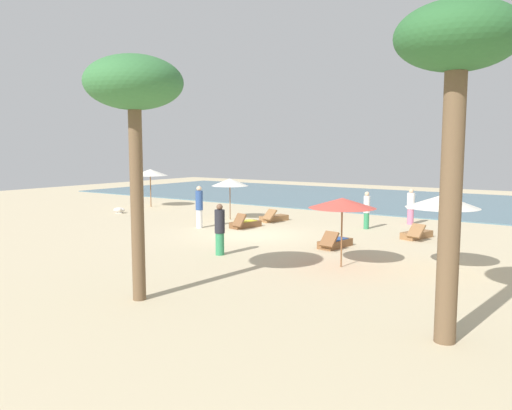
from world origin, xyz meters
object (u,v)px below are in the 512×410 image
umbrella_3 (230,182)px  lounger_1 (274,218)px  person_2 (367,210)px  palm_2 (134,91)px  umbrella_1 (443,201)px  person_3 (199,207)px  person_0 (411,207)px  palm_1 (457,57)px  lounger_0 (245,224)px  umbrella_2 (150,172)px  person_1 (220,229)px  lounger_3 (417,234)px  dog (119,210)px  lounger_2 (335,243)px  umbrella_0 (342,203)px

umbrella_3 → lounger_1: size_ratio=1.17×
person_2 → palm_2: palm_2 is taller
umbrella_1 → person_3: bearing=169.7°
lounger_1 → person_0: (5.98, 2.89, 0.70)m
umbrella_3 → palm_1: bearing=-38.6°
palm_2 → umbrella_1: bearing=53.8°
person_2 → palm_2: (-0.31, -13.34, 4.14)m
palm_1 → palm_2: palm_1 is taller
lounger_0 → umbrella_2: bearing=161.0°
person_2 → person_1: bearing=-103.3°
umbrella_1 → lounger_3: (-2.28, 5.05, -1.94)m
person_3 → palm_1: bearing=-31.0°
palm_2 → person_0: bearing=84.5°
lounger_3 → dog: lounger_3 is taller
lounger_0 → person_0: size_ratio=1.01×
umbrella_3 → lounger_3: 9.77m
lounger_2 → lounger_3: bearing=62.2°
person_1 → palm_1: palm_1 is taller
umbrella_3 → person_2: (6.97, 1.11, -1.04)m
lounger_0 → dog: lounger_0 is taller
umbrella_1 → lounger_1: bearing=149.1°
palm_1 → person_1: bearing=156.4°
lounger_2 → lounger_0: bearing=161.0°
lounger_1 → palm_2: size_ratio=0.31×
umbrella_3 → person_1: umbrella_3 is taller
lounger_0 → person_1: size_ratio=0.98×
umbrella_2 → lounger_3: 17.26m
palm_2 → person_3: bearing=123.5°
lounger_2 → person_0: 7.30m
umbrella_1 → umbrella_0: bearing=-154.9°
umbrella_2 → palm_2: palm_2 is taller
umbrella_0 → person_0: bearing=96.1°
umbrella_2 → umbrella_3: size_ratio=1.11×
person_2 → palm_1: (6.55, -11.90, 4.44)m
umbrella_1 → person_3: 11.60m
umbrella_0 → palm_2: bearing=-113.5°
umbrella_0 → palm_1: bearing=-46.2°
person_1 → palm_1: 10.27m
umbrella_3 → lounger_1: bearing=18.2°
umbrella_0 → person_3: umbrella_0 is taller
lounger_2 → person_2: (-0.74, 4.75, 0.70)m
dog → umbrella_2: bearing=104.3°
palm_2 → lounger_0: bearing=113.0°
person_0 → person_2: bearing=-115.7°
lounger_3 → person_3: bearing=-161.8°
lounger_3 → palm_1: size_ratio=0.28×
lounger_3 → palm_2: palm_2 is taller
lounger_1 → person_2: 4.84m
lounger_3 → umbrella_1: bearing=-65.7°
umbrella_0 → palm_1: size_ratio=0.34×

